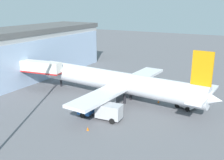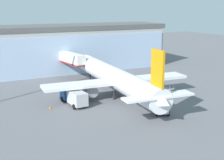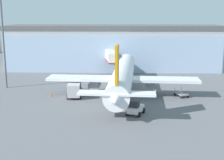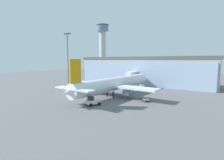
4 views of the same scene
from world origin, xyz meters
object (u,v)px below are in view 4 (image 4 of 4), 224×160
Objects in this scene: safety_cone_nose at (106,100)px; apron_light_mast at (68,56)px; jet_bridge at (133,75)px; safety_cone_wingtip at (76,91)px; pushback_tug at (93,101)px; airplane at (114,84)px; baggage_cart at (146,99)px; control_tower at (103,44)px; catering_truck at (87,89)px.

apron_light_mast is at bearing 153.69° from safety_cone_nose.
jet_bridge reaches higher than safety_cone_wingtip.
pushback_tug is at bearing -35.14° from apron_light_mast.
airplane reaches higher than baggage_cart.
safety_cone_wingtip is at bearing 77.99° from pushback_tug.
jet_bridge is at bearing -45.35° from control_tower.
apron_light_mast reaches higher than baggage_cart.
control_tower reaches higher than jet_bridge.
apron_light_mast reaches higher than airplane.
jet_bridge is 32.16m from pushback_tug.
jet_bridge is at bearing 98.48° from safety_cone_nose.
apron_light_mast is 5.73× the size of pushback_tug.
pushback_tug is at bearing -36.08° from safety_cone_wingtip.
control_tower is 79.84m from catering_truck.
apron_light_mast reaches higher than safety_cone_wingtip.
catering_truck is at bearing -111.23° from baggage_cart.
control_tower is at bearing 38.63° from jet_bridge.
safety_cone_nose is at bearing -121.82° from catering_truck.
jet_bridge is 23.40× the size of safety_cone_nose.
baggage_cart is at bearing -49.02° from control_tower.
control_tower is at bearing -158.14° from baggage_cart.
control_tower is 91.93m from baggage_cart.
jet_bridge is 3.52× the size of pushback_tug.
safety_cone_wingtip is at bearing -62.96° from control_tower.
airplane is at bearing -179.43° from jet_bridge.
safety_cone_nose is 16.43m from safety_cone_wingtip.
airplane is (47.79, -65.25, -18.67)m from control_tower.
control_tower is 66.31× the size of safety_cone_wingtip.
safety_cone_nose is at bearing -20.69° from safety_cone_wingtip.
airplane is at bearing 103.19° from safety_cone_nose.
pushback_tug is at bearing -139.51° from catering_truck.
safety_cone_wingtip is (-11.41, -20.81, -4.45)m from jet_bridge.
control_tower is 65.36m from apron_light_mast.
baggage_cart is (19.92, -0.73, -0.97)m from catering_truck.
pushback_tug is 5.18m from safety_cone_nose.
airplane reaches higher than pushback_tug.
control_tower is at bearing 27.37° from catering_truck.
safety_cone_wingtip is at bearing 159.31° from safety_cone_nose.
safety_cone_wingtip is (-13.61, -1.71, -3.20)m from airplane.
jet_bridge is 1.74× the size of catering_truck.
jet_bridge is 67.17m from control_tower.
apron_light_mast reaches higher than jet_bridge.
control_tower is 78.30m from safety_cone_wingtip.
baggage_cart is 5.76× the size of safety_cone_wingtip.
baggage_cart is at bearing -95.73° from airplane.
control_tower is 0.95× the size of airplane.
baggage_cart is at bearing 30.48° from safety_cone_nose.
baggage_cart reaches higher than safety_cone_nose.
airplane reaches higher than safety_cone_wingtip.
apron_light_mast is 26.04m from airplane.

